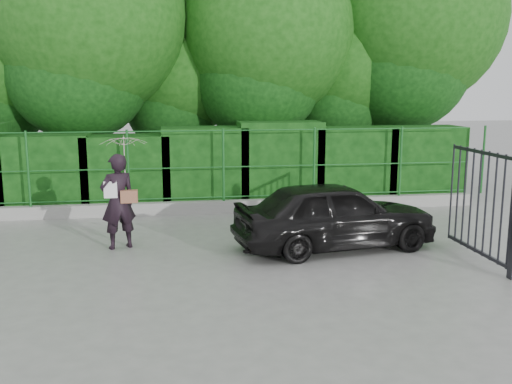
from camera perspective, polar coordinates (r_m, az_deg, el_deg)
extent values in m
plane|color=gray|center=(9.93, -2.99, -7.73)|extent=(80.00, 80.00, 0.00)
cube|color=#9E9E99|center=(14.23, -4.84, -1.52)|extent=(14.00, 0.25, 0.30)
cylinder|color=#18581F|center=(14.39, -21.83, 2.14)|extent=(0.06, 0.06, 1.80)
cylinder|color=#18581F|center=(14.05, -12.66, 2.45)|extent=(0.06, 0.06, 1.80)
cylinder|color=#18581F|center=(14.08, -3.28, 2.71)|extent=(0.06, 0.06, 1.80)
cylinder|color=#18581F|center=(14.48, 5.83, 2.89)|extent=(0.06, 0.06, 1.80)
cylinder|color=#18581F|center=(15.22, 14.26, 2.99)|extent=(0.06, 0.06, 1.80)
cylinder|color=#18581F|center=(16.25, 21.76, 3.02)|extent=(0.06, 0.06, 1.80)
cylinder|color=#18581F|center=(14.18, -4.85, -0.53)|extent=(13.60, 0.03, 0.03)
cylinder|color=#18581F|center=(14.05, -4.90, 2.47)|extent=(13.60, 0.03, 0.03)
cylinder|color=#18581F|center=(13.96, -4.96, 6.13)|extent=(13.60, 0.03, 0.03)
cube|color=black|center=(15.35, -20.23, 1.85)|extent=(2.20, 1.20, 1.93)
cube|color=black|center=(15.08, -12.76, 1.99)|extent=(2.20, 1.20, 1.88)
cube|color=black|center=(15.06, -5.15, 2.55)|extent=(2.20, 1.20, 2.07)
cube|color=black|center=(15.30, 2.35, 2.96)|extent=(2.20, 1.20, 2.19)
cube|color=black|center=(15.82, 9.48, 2.75)|extent=(2.20, 1.20, 2.02)
cube|color=black|center=(16.55, 16.08, 2.83)|extent=(2.20, 1.20, 2.03)
cylinder|color=black|center=(18.02, -23.56, 5.72)|extent=(0.36, 0.36, 3.75)
sphere|color=#14470F|center=(18.01, -24.10, 12.86)|extent=(4.50, 4.50, 4.50)
cylinder|color=black|center=(16.74, -15.99, 7.17)|extent=(0.36, 0.36, 4.50)
sphere|color=#14470F|center=(16.82, -16.47, 16.39)|extent=(5.40, 5.40, 5.40)
cylinder|color=black|center=(17.95, -7.40, 5.69)|extent=(0.36, 0.36, 3.25)
sphere|color=#14470F|center=(17.90, -7.55, 11.92)|extent=(3.90, 3.90, 3.90)
cylinder|color=black|center=(17.17, 1.08, 7.23)|extent=(0.36, 0.36, 4.25)
sphere|color=#14470F|center=(17.21, 1.11, 15.73)|extent=(5.10, 5.10, 5.10)
cylinder|color=black|center=(18.45, 8.42, 6.18)|extent=(0.36, 0.36, 3.50)
sphere|color=#14470F|center=(18.42, 8.59, 12.70)|extent=(4.20, 4.20, 4.20)
cylinder|color=black|center=(18.74, 14.74, 7.93)|extent=(0.36, 0.36, 4.75)
sphere|color=#14470F|center=(18.84, 15.16, 16.61)|extent=(5.70, 5.70, 5.70)
cube|color=#24242A|center=(11.24, 21.16, -5.46)|extent=(0.05, 2.00, 0.06)
cube|color=#24242A|center=(10.91, 21.78, 3.68)|extent=(0.05, 2.00, 0.06)
cylinder|color=#24242A|center=(10.25, 24.11, -1.99)|extent=(0.04, 0.04, 1.90)
cylinder|color=#24242A|center=(10.46, 23.37, -1.70)|extent=(0.04, 0.04, 1.90)
cylinder|color=#24242A|center=(10.66, 22.67, -1.43)|extent=(0.04, 0.04, 1.90)
cylinder|color=#24242A|center=(10.87, 21.99, -1.16)|extent=(0.04, 0.04, 1.90)
cylinder|color=#24242A|center=(11.08, 21.34, -0.91)|extent=(0.04, 0.04, 1.90)
cylinder|color=#24242A|center=(11.30, 20.71, -0.66)|extent=(0.04, 0.04, 1.90)
cylinder|color=#24242A|center=(11.51, 20.10, -0.43)|extent=(0.04, 0.04, 1.90)
cylinder|color=#24242A|center=(11.73, 19.52, -0.20)|extent=(0.04, 0.04, 1.90)
cylinder|color=#24242A|center=(11.94, 18.96, 0.02)|extent=(0.04, 0.04, 1.90)
imported|color=black|center=(11.29, -13.63, -0.92)|extent=(0.79, 0.66, 1.85)
imported|color=silver|center=(11.19, -13.03, 3.47)|extent=(0.88, 0.90, 0.81)
cube|color=brown|center=(11.17, -12.56, -0.44)|extent=(0.32, 0.15, 0.24)
cube|color=white|center=(11.14, -14.35, 0.22)|extent=(0.25, 0.02, 0.32)
imported|color=black|center=(11.13, 7.90, -2.24)|extent=(4.12, 2.18, 1.34)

